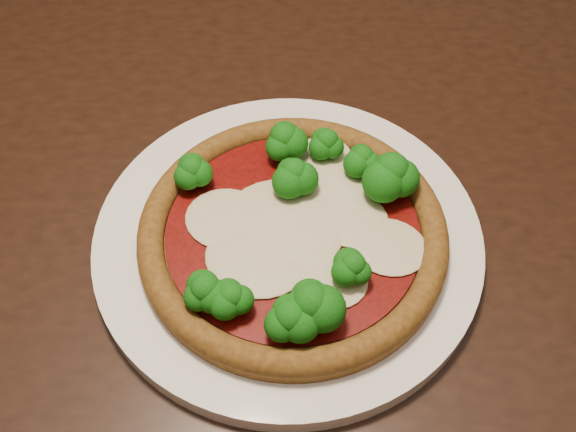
% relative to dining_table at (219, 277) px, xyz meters
% --- Properties ---
extents(floor, '(4.00, 4.00, 0.00)m').
position_rel_dining_table_xyz_m(floor, '(-0.06, 0.05, -0.64)').
color(floor, black).
rests_on(floor, ground).
extents(dining_table, '(1.34, 1.10, 0.75)m').
position_rel_dining_table_xyz_m(dining_table, '(0.00, 0.00, 0.00)').
color(dining_table, black).
rests_on(dining_table, floor).
extents(plate, '(0.33, 0.33, 0.02)m').
position_rel_dining_table_xyz_m(plate, '(0.08, -0.01, 0.12)').
color(plate, white).
rests_on(plate, dining_table).
extents(pizza, '(0.26, 0.26, 0.06)m').
position_rel_dining_table_xyz_m(pizza, '(0.09, -0.01, 0.14)').
color(pizza, brown).
rests_on(pizza, plate).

